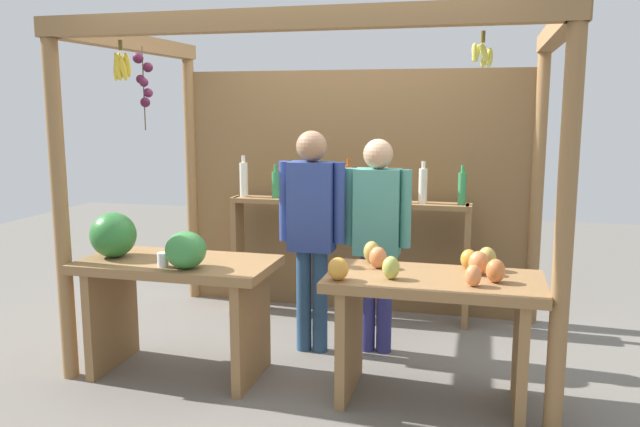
{
  "coord_description": "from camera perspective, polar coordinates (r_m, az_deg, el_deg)",
  "views": [
    {
      "loc": [
        1.09,
        -4.46,
        1.77
      ],
      "look_at": [
        0.0,
        -0.19,
        1.04
      ],
      "focal_mm": 36.23,
      "sensor_mm": 36.0,
      "label": 1
    }
  ],
  "objects": [
    {
      "name": "vendor_man",
      "position": [
        4.58,
        -0.73,
        -0.71
      ],
      "size": [
        0.48,
        0.22,
        1.6
      ],
      "rotation": [
        0.0,
        0.0,
        0.13
      ],
      "color": "navy",
      "rests_on": "ground"
    },
    {
      "name": "ground_plane",
      "position": [
        4.92,
        0.56,
        -11.62
      ],
      "size": [
        12.0,
        12.0,
        0.0
      ],
      "primitive_type": "plane",
      "color": "slate",
      "rests_on": "ground"
    },
    {
      "name": "market_stall",
      "position": [
        5.04,
        1.71,
        4.6
      ],
      "size": [
        3.14,
        2.01,
        2.3
      ],
      "color": "olive",
      "rests_on": "ground"
    },
    {
      "name": "bottle_shelf_unit",
      "position": [
        5.37,
        2.41,
        -0.86
      ],
      "size": [
        2.01,
        0.22,
        1.35
      ],
      "color": "olive",
      "rests_on": "ground"
    },
    {
      "name": "fruit_counter_left",
      "position": [
        4.37,
        -13.41,
        -5.52
      ],
      "size": [
        1.3,
        0.65,
        1.08
      ],
      "color": "olive",
      "rests_on": "ground"
    },
    {
      "name": "vendor_woman",
      "position": [
        4.6,
        5.07,
        -1.21
      ],
      "size": [
        0.48,
        0.21,
        1.55
      ],
      "rotation": [
        0.0,
        0.0,
        0.14
      ],
      "color": "navy",
      "rests_on": "ground"
    },
    {
      "name": "fruit_counter_right",
      "position": [
        3.94,
        9.91,
        -8.13
      ],
      "size": [
        1.27,
        0.64,
        0.92
      ],
      "color": "olive",
      "rests_on": "ground"
    }
  ]
}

